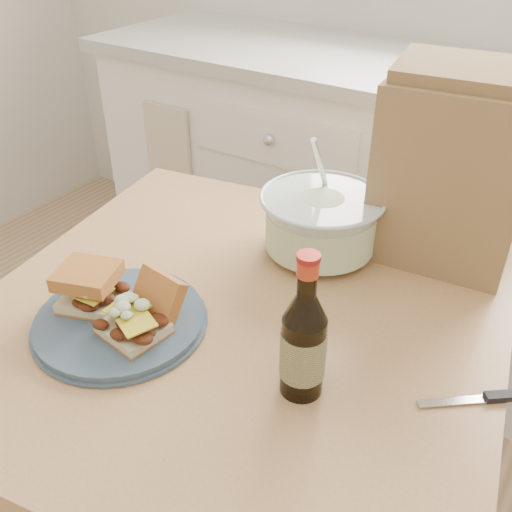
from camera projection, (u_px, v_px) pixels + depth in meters
The scene contains 9 objects.
cabinet_run at pixel (457, 226), 1.78m from camera, with size 2.50×0.64×0.94m.
dining_table at pixel (239, 355), 1.06m from camera, with size 1.03×1.03×0.74m.
plate at pixel (120, 321), 0.96m from camera, with size 0.28×0.28×0.02m, color #3C5061.
sandwich_left at pixel (89, 286), 0.96m from camera, with size 0.12×0.12×0.07m.
sandwich_right at pixel (141, 314), 0.92m from camera, with size 0.11×0.14×0.08m.
coleslaw_bowl at pixel (320, 225), 1.12m from camera, with size 0.24×0.24×0.24m.
beer_bottle at pixel (303, 343), 0.79m from camera, with size 0.07×0.07×0.24m.
knife at pixel (493, 397), 0.82m from camera, with size 0.14×0.12×0.01m.
paper_bag at pixel (450, 176), 1.05m from camera, with size 0.26×0.17×0.34m, color olive.
Camera 1 is at (0.33, 0.07, 1.37)m, focal length 40.00 mm.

